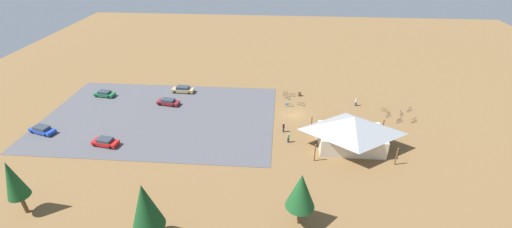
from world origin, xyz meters
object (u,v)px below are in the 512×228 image
pine_midwest (13,180)px  bicycle_white_back_row (289,105)px  lot_sign (287,106)px  pine_far_east (301,191)px  bicycle_teal_trailside (388,115)px  visitor_by_pavilion (288,138)px  bicycle_green_near_porch (301,104)px  car_tan_back_corner (183,89)px  car_red_by_curb (105,142)px  bicycle_blue_lone_west (287,97)px  pine_mideast (145,206)px  bicycle_black_yard_right (399,120)px  bike_pavilion (352,130)px  car_blue_inner_stall (42,130)px  bicycle_white_edge_north (401,113)px  bicycle_red_by_bin (385,110)px  visitor_crossing_yard (284,127)px  trash_bin (299,94)px  bicycle_purple_yard_left (292,95)px  car_maroon_mid_lot (168,102)px  bicycle_orange_front_row (414,120)px  bicycle_silver_yard_front (409,109)px  visitor_at_bikes (356,102)px  car_green_front_row (105,94)px  bicycle_yellow_yard_center (286,93)px

pine_midwest → bicycle_white_back_row: 46.72m
lot_sign → pine_far_east: 28.32m
bicycle_teal_trailside → visitor_by_pavilion: 21.89m
bicycle_green_near_porch → car_tan_back_corner: (25.71, -4.11, 0.39)m
car_red_by_curb → bicycle_blue_lone_west: bearing=-147.1°
pine_mideast → bicycle_white_back_row: bearing=-115.3°
bicycle_black_yard_right → visitor_by_pavilion: 22.43m
bicycle_teal_trailside → car_tan_back_corner: 42.97m
bike_pavilion → bicycle_green_near_porch: size_ratio=7.83×
visitor_by_pavilion → car_blue_inner_stall: bearing=0.7°
bicycle_white_edge_north → car_red_by_curb: car_red_by_curb is taller
bicycle_red_by_bin → visitor_crossing_yard: 22.00m
bicycle_black_yard_right → trash_bin: bearing=-27.7°
pine_far_east → bicycle_purple_yard_left: size_ratio=4.91×
bicycle_white_back_row → bicycle_teal_trailside: bearing=172.3°
bike_pavilion → car_maroon_mid_lot: bearing=-19.4°
pine_midwest → bicycle_orange_front_row: size_ratio=6.20×
lot_sign → visitor_by_pavilion: lot_sign is taller
bicycle_silver_yard_front → bicycle_white_edge_north: bicycle_silver_yard_front is taller
pine_mideast → bicycle_blue_lone_west: bearing=-112.7°
car_red_by_curb → bicycle_green_near_porch: bearing=-153.1°
visitor_at_bikes → pine_mideast: bearing=50.3°
trash_bin → car_green_front_row: bearing=4.9°
pine_far_east → car_tan_back_corner: 43.09m
bicycle_green_near_porch → visitor_crossing_yard: 10.91m
lot_sign → bicycle_teal_trailside: bearing=180.0°
bicycle_orange_front_row → bicycle_purple_yard_left: size_ratio=0.84×
car_blue_inner_stall → bike_pavilion: bearing=180.0°
bicycle_purple_yard_left → visitor_by_pavilion: size_ratio=0.88×
pine_mideast → car_green_front_row: pine_mideast is taller
bicycle_red_by_bin → pine_mideast: bearing=43.9°
bicycle_white_back_row → bicycle_green_near_porch: size_ratio=1.00×
bicycle_red_by_bin → visitor_crossing_yard: (20.07, 8.99, 0.60)m
car_blue_inner_stall → car_green_front_row: 15.48m
bicycle_yellow_yard_center → bicycle_white_edge_north: (-22.50, 7.18, 0.00)m
trash_bin → visitor_by_pavilion: 18.13m
pine_midwest → bicycle_red_by_bin: size_ratio=6.16×
bicycle_blue_lone_west → visitor_by_pavilion: (-0.16, 16.33, 0.54)m
bicycle_red_by_bin → car_tan_back_corner: car_tan_back_corner is taller
bike_pavilion → pine_midwest: bearing=22.3°
trash_bin → bicycle_silver_yard_front: trash_bin is taller
bicycle_green_near_porch → visitor_crossing_yard: bearing=71.0°
bicycle_blue_lone_west → bicycle_green_near_porch: bearing=135.6°
visitor_crossing_yard → bicycle_black_yard_right: bearing=-166.7°
trash_bin → bicycle_white_back_row: bearing=66.2°
car_tan_back_corner → car_maroon_mid_lot: size_ratio=1.03×
bicycle_green_near_porch → bicycle_purple_yard_left: 4.36m
bicycle_teal_trailside → car_red_by_curb: bearing=15.3°
lot_sign → visitor_crossing_yard: size_ratio=1.19×
bicycle_red_by_bin → bicycle_green_near_porch: bicycle_green_near_porch is taller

